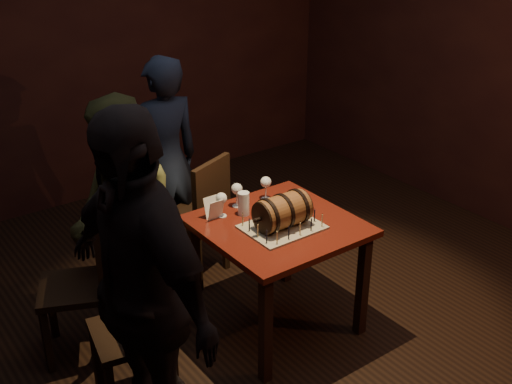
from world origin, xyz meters
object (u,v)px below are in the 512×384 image
(pint_of_ale, at_px, (244,204))
(person_left_rear, at_px, (123,223))
(chair_left_front, at_px, (145,318))
(person_back, at_px, (165,161))
(wine_glass_mid, at_px, (237,190))
(barrel_cake, at_px, (282,211))
(person_left_front, at_px, (139,295))
(pub_table, at_px, (278,239))
(wine_glass_left, at_px, (221,199))
(chair_back, at_px, (201,212))
(chair_left_rear, at_px, (86,276))
(wine_glass_right, at_px, (266,183))

(pint_of_ale, distance_m, person_left_rear, 0.74)
(chair_left_front, distance_m, person_back, 1.59)
(pint_of_ale, xyz_separation_m, person_back, (-0.01, 0.99, -0.04))
(wine_glass_mid, bearing_deg, pint_of_ale, -104.11)
(barrel_cake, distance_m, person_left_front, 1.17)
(pub_table, bearing_deg, wine_glass_left, 129.54)
(wine_glass_left, distance_m, chair_back, 0.64)
(barrel_cake, height_order, chair_left_front, barrel_cake)
(barrel_cake, relative_size, chair_left_rear, 0.40)
(wine_glass_mid, relative_size, person_left_front, 0.09)
(wine_glass_mid, distance_m, person_back, 0.88)
(chair_left_rear, bearing_deg, person_back, 37.67)
(wine_glass_right, distance_m, chair_left_front, 1.23)
(chair_back, height_order, chair_left_rear, same)
(chair_left_front, bearing_deg, person_left_front, -117.03)
(person_back, relative_size, person_left_front, 0.86)
(pint_of_ale, height_order, person_back, person_back)
(pub_table, distance_m, person_left_rear, 0.94)
(chair_left_front, bearing_deg, chair_back, 44.39)
(person_left_front, bearing_deg, person_left_rear, 153.20)
(pub_table, height_order, chair_back, chair_back)
(wine_glass_right, xyz_separation_m, person_back, (-0.25, 0.90, -0.08))
(pub_table, distance_m, wine_glass_right, 0.41)
(person_left_rear, bearing_deg, person_left_front, -14.17)
(barrel_cake, distance_m, chair_left_front, 1.01)
(pub_table, bearing_deg, pint_of_ale, 114.95)
(wine_glass_left, xyz_separation_m, person_left_rear, (-0.56, 0.23, -0.09))
(pub_table, distance_m, chair_left_rear, 1.17)
(wine_glass_right, bearing_deg, pint_of_ale, -159.39)
(wine_glass_left, height_order, pint_of_ale, wine_glass_left)
(pint_of_ale, bearing_deg, person_left_front, -148.49)
(wine_glass_left, xyz_separation_m, chair_back, (0.16, 0.51, -0.35))
(chair_left_rear, height_order, chair_left_front, same)
(pub_table, height_order, wine_glass_mid, wine_glass_mid)
(chair_left_rear, distance_m, person_left_rear, 0.38)
(chair_left_rear, relative_size, person_left_front, 0.51)
(person_left_rear, bearing_deg, wine_glass_right, 84.75)
(person_left_rear, relative_size, person_left_front, 0.85)
(wine_glass_left, distance_m, pint_of_ale, 0.15)
(wine_glass_right, height_order, chair_left_front, chair_left_front)
(wine_glass_left, distance_m, person_left_front, 1.14)
(wine_glass_right, height_order, chair_left_rear, chair_left_rear)
(person_left_rear, distance_m, person_left_front, 1.00)
(wine_glass_right, bearing_deg, pub_table, -114.18)
(pub_table, distance_m, wine_glass_mid, 0.41)
(chair_left_front, distance_m, person_left_front, 0.53)
(pint_of_ale, relative_size, chair_back, 0.16)
(chair_back, distance_m, chair_left_front, 1.26)
(chair_left_rear, bearing_deg, person_left_front, -94.88)
(wine_glass_right, height_order, person_back, person_back)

